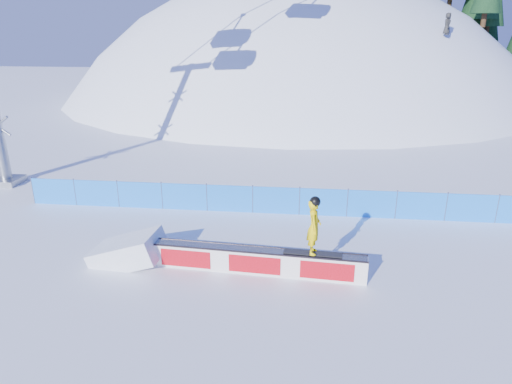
# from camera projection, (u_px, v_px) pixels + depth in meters

# --- Properties ---
(ground) EXTENTS (160.00, 160.00, 0.00)m
(ground) POSITION_uv_depth(u_px,v_px,m) (266.00, 264.00, 15.42)
(ground) COLOR white
(ground) RESTS_ON ground
(snow_hill) EXTENTS (64.00, 64.00, 64.00)m
(snow_hill) POSITION_uv_depth(u_px,v_px,m) (294.00, 232.00, 60.79)
(snow_hill) COLOR white
(snow_hill) RESTS_ON ground
(safety_fence) EXTENTS (22.05, 0.05, 1.30)m
(safety_fence) POSITION_uv_depth(u_px,v_px,m) (276.00, 200.00, 19.43)
(safety_fence) COLOR #1878F2
(safety_fence) RESTS_ON ground
(rail_box) EXTENTS (7.08, 0.98, 0.85)m
(rail_box) POSITION_uv_depth(u_px,v_px,m) (256.00, 261.00, 14.75)
(rail_box) COLOR white
(rail_box) RESTS_ON ground
(snow_ramp) EXTENTS (2.54, 1.69, 1.52)m
(snow_ramp) POSITION_uv_depth(u_px,v_px,m) (129.00, 261.00, 15.63)
(snow_ramp) COLOR white
(snow_ramp) RESTS_ON ground
(snowboarder) EXTENTS (1.85, 0.66, 1.91)m
(snowboarder) POSITION_uv_depth(u_px,v_px,m) (314.00, 226.00, 13.98)
(snowboarder) COLOR black
(snowboarder) RESTS_ON rail_box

